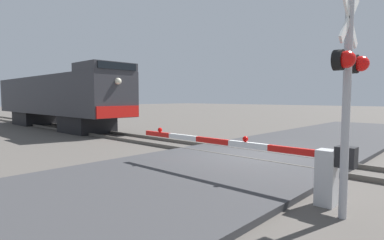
# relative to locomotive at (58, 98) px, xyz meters

# --- Properties ---
(ground_plane) EXTENTS (160.00, 160.00, 0.00)m
(ground_plane) POSITION_rel_locomotive_xyz_m (0.00, -16.24, -2.16)
(ground_plane) COLOR #514C47
(rail_track_left) EXTENTS (0.08, 80.00, 0.15)m
(rail_track_left) POSITION_rel_locomotive_xyz_m (-0.72, -16.24, -2.09)
(rail_track_left) COLOR #59544C
(rail_track_left) RESTS_ON ground_plane
(rail_track_right) EXTENTS (0.08, 80.00, 0.15)m
(rail_track_right) POSITION_rel_locomotive_xyz_m (0.72, -16.24, -2.09)
(rail_track_right) COLOR #59544C
(rail_track_right) RESTS_ON ground_plane
(road_surface) EXTENTS (36.00, 6.13, 0.14)m
(road_surface) POSITION_rel_locomotive_xyz_m (0.00, -16.24, -2.09)
(road_surface) COLOR #38383A
(road_surface) RESTS_ON ground_plane
(locomotive) EXTENTS (2.81, 15.74, 4.11)m
(locomotive) POSITION_rel_locomotive_xyz_m (0.00, 0.00, 0.00)
(locomotive) COLOR black
(locomotive) RESTS_ON ground_plane
(crossing_signal) EXTENTS (1.18, 0.33, 4.00)m
(crossing_signal) POSITION_rel_locomotive_xyz_m (-3.71, -20.25, 0.32)
(crossing_signal) COLOR #ADADB2
(crossing_signal) RESTS_ON ground_plane
(crossing_gate) EXTENTS (0.36, 6.20, 1.24)m
(crossing_gate) POSITION_rel_locomotive_xyz_m (-3.24, -18.92, -1.39)
(crossing_gate) COLOR silver
(crossing_gate) RESTS_ON ground_plane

